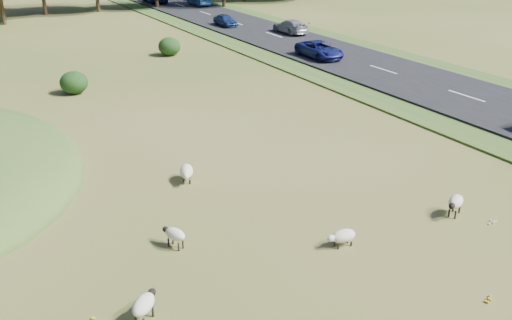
{
  "coord_description": "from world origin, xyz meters",
  "views": [
    {
      "loc": [
        -9.5,
        -16.19,
        10.91
      ],
      "look_at": [
        2.0,
        4.0,
        1.0
      ],
      "focal_mm": 40.0,
      "sensor_mm": 36.0,
      "label": 1
    }
  ],
  "objects_px": {
    "sheep_2": "(174,234)",
    "car_6": "(199,0)",
    "sheep_4": "(144,304)",
    "car_4": "(319,50)",
    "sheep_1": "(343,236)",
    "sheep_5": "(186,172)",
    "car_3": "(225,20)",
    "car_2": "(290,26)",
    "sheep_3": "(455,202)"
  },
  "relations": [
    {
      "from": "sheep_1",
      "to": "car_6",
      "type": "height_order",
      "value": "car_6"
    },
    {
      "from": "sheep_4",
      "to": "car_2",
      "type": "distance_m",
      "value": 44.41
    },
    {
      "from": "sheep_4",
      "to": "car_2",
      "type": "height_order",
      "value": "car_2"
    },
    {
      "from": "sheep_5",
      "to": "car_3",
      "type": "bearing_deg",
      "value": 174.22
    },
    {
      "from": "sheep_2",
      "to": "car_4",
      "type": "relative_size",
      "value": 0.23
    },
    {
      "from": "sheep_3",
      "to": "car_3",
      "type": "xyz_separation_m",
      "value": [
        10.9,
        41.6,
        0.26
      ]
    },
    {
      "from": "sheep_1",
      "to": "sheep_2",
      "type": "bearing_deg",
      "value": -23.98
    },
    {
      "from": "sheep_2",
      "to": "sheep_4",
      "type": "bearing_deg",
      "value": 122.96
    },
    {
      "from": "car_4",
      "to": "sheep_3",
      "type": "bearing_deg",
      "value": -114.03
    },
    {
      "from": "sheep_2",
      "to": "car_6",
      "type": "relative_size",
      "value": 0.25
    },
    {
      "from": "sheep_1",
      "to": "sheep_4",
      "type": "bearing_deg",
      "value": 8.63
    },
    {
      "from": "sheep_4",
      "to": "car_4",
      "type": "bearing_deg",
      "value": 1.84
    },
    {
      "from": "car_3",
      "to": "sheep_5",
      "type": "bearing_deg",
      "value": -119.42
    },
    {
      "from": "sheep_2",
      "to": "car_6",
      "type": "height_order",
      "value": "car_6"
    },
    {
      "from": "sheep_3",
      "to": "car_6",
      "type": "height_order",
      "value": "car_6"
    },
    {
      "from": "sheep_1",
      "to": "sheep_2",
      "type": "xyz_separation_m",
      "value": [
        -5.25,
        2.93,
        0.11
      ]
    },
    {
      "from": "sheep_4",
      "to": "car_2",
      "type": "xyz_separation_m",
      "value": [
        27.53,
        34.84,
        0.31
      ]
    },
    {
      "from": "sheep_3",
      "to": "car_3",
      "type": "distance_m",
      "value": 43.01
    },
    {
      "from": "sheep_1",
      "to": "car_3",
      "type": "height_order",
      "value": "car_3"
    },
    {
      "from": "sheep_3",
      "to": "car_2",
      "type": "height_order",
      "value": "car_2"
    },
    {
      "from": "sheep_1",
      "to": "sheep_2",
      "type": "relative_size",
      "value": 1.07
    },
    {
      "from": "sheep_1",
      "to": "car_4",
      "type": "relative_size",
      "value": 0.25
    },
    {
      "from": "sheep_5",
      "to": "car_4",
      "type": "xyz_separation_m",
      "value": [
        18.85,
        16.28,
        0.42
      ]
    },
    {
      "from": "sheep_1",
      "to": "car_3",
      "type": "distance_m",
      "value": 44.3
    },
    {
      "from": "sheep_3",
      "to": "sheep_5",
      "type": "xyz_separation_m",
      "value": [
        -7.95,
        8.17,
        -0.11
      ]
    },
    {
      "from": "sheep_2",
      "to": "car_6",
      "type": "distance_m",
      "value": 59.16
    },
    {
      "from": "sheep_2",
      "to": "car_2",
      "type": "height_order",
      "value": "car_2"
    },
    {
      "from": "sheep_2",
      "to": "sheep_1",
      "type": "bearing_deg",
      "value": -141.79
    },
    {
      "from": "car_3",
      "to": "sheep_3",
      "type": "bearing_deg",
      "value": -104.68
    },
    {
      "from": "car_4",
      "to": "sheep_5",
      "type": "bearing_deg",
      "value": -139.19
    },
    {
      "from": "sheep_5",
      "to": "car_3",
      "type": "relative_size",
      "value": 0.39
    },
    {
      "from": "sheep_4",
      "to": "car_3",
      "type": "bearing_deg",
      "value": 16.23
    },
    {
      "from": "car_2",
      "to": "car_3",
      "type": "bearing_deg",
      "value": -61.0
    },
    {
      "from": "sheep_2",
      "to": "car_4",
      "type": "distance_m",
      "value": 30.11
    },
    {
      "from": "sheep_5",
      "to": "car_6",
      "type": "bearing_deg",
      "value": 178.67
    },
    {
      "from": "car_3",
      "to": "car_4",
      "type": "xyz_separation_m",
      "value": [
        0.0,
        -17.15,
        0.05
      ]
    },
    {
      "from": "sheep_3",
      "to": "sheep_4",
      "type": "distance_m",
      "value": 12.83
    },
    {
      "from": "car_2",
      "to": "car_3",
      "type": "distance_m",
      "value": 7.84
    },
    {
      "from": "sheep_1",
      "to": "sheep_5",
      "type": "distance_m",
      "value": 8.27
    },
    {
      "from": "sheep_2",
      "to": "sheep_5",
      "type": "distance_m",
      "value": 5.52
    },
    {
      "from": "car_3",
      "to": "sheep_1",
      "type": "bearing_deg",
      "value": -111.4
    },
    {
      "from": "car_2",
      "to": "car_3",
      "type": "height_order",
      "value": "car_2"
    },
    {
      "from": "sheep_2",
      "to": "sheep_3",
      "type": "xyz_separation_m",
      "value": [
        10.51,
        -3.28,
        0.06
      ]
    },
    {
      "from": "sheep_1",
      "to": "sheep_4",
      "type": "distance_m",
      "value": 7.58
    },
    {
      "from": "car_6",
      "to": "sheep_5",
      "type": "bearing_deg",
      "value": 65.02
    },
    {
      "from": "sheep_1",
      "to": "car_6",
      "type": "xyz_separation_m",
      "value": [
        19.96,
        56.44,
        0.55
      ]
    },
    {
      "from": "sheep_2",
      "to": "car_4",
      "type": "height_order",
      "value": "car_4"
    },
    {
      "from": "car_2",
      "to": "sheep_1",
      "type": "bearing_deg",
      "value": 59.86
    },
    {
      "from": "sheep_1",
      "to": "car_6",
      "type": "bearing_deg",
      "value": -104.3
    },
    {
      "from": "sheep_5",
      "to": "sheep_1",
      "type": "bearing_deg",
      "value": 42.62
    }
  ]
}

